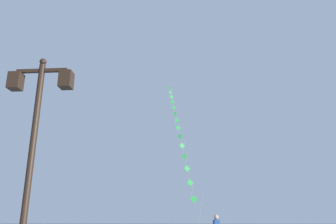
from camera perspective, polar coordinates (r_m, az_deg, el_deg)
name	(u,v)px	position (r m, az deg, el deg)	size (l,w,h in m)	color
twin_lantern_lamp_post	(35,124)	(7.98, -21.63, -1.90)	(1.48, 0.28, 5.16)	black
kite_train	(178,129)	(29.61, 1.78, -2.87)	(3.36, 21.07, 17.07)	brown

